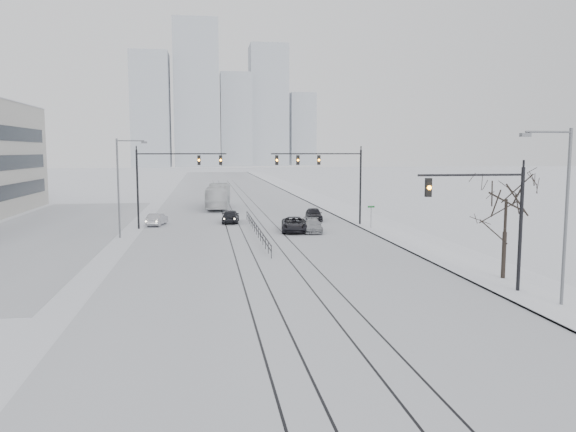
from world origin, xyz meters
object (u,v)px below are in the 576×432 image
object	(u,v)px
bare_tree	(506,208)
sedan_sb_outer	(157,219)
sedan_nb_right	(312,226)
sedan_nb_far	(314,214)
sedan_nb_front	(294,225)
traffic_mast_near	(494,212)
box_truck	(218,196)
sedan_sb_inner	(231,216)

from	to	relation	value
bare_tree	sedan_sb_outer	world-z (taller)	bare_tree
sedan_nb_right	sedan_sb_outer	bearing A→B (deg)	161.55
sedan_nb_right	sedan_nb_far	size ratio (longest dim) A/B	1.03
sedan_nb_right	sedan_nb_front	bearing A→B (deg)	172.16
traffic_mast_near	box_truck	world-z (taller)	traffic_mast_near
traffic_mast_near	sedan_nb_front	distance (m)	26.58
traffic_mast_near	sedan_nb_front	size ratio (longest dim) A/B	1.36
sedan_sb_outer	sedan_nb_front	xyz separation A→B (m)	(13.65, -6.85, 0.07)
sedan_sb_outer	box_truck	size ratio (longest dim) A/B	0.33
sedan_nb_right	box_truck	xyz separation A→B (m)	(-8.50, 24.31, 1.02)
sedan_nb_far	box_truck	distance (m)	18.51
sedan_nb_front	sedan_nb_right	xyz separation A→B (m)	(1.76, -0.46, -0.08)
traffic_mast_near	sedan_sb_inner	bearing A→B (deg)	111.03
sedan_sb_inner	sedan_nb_far	bearing A→B (deg)	-169.91
bare_tree	box_truck	xyz separation A→B (m)	(-16.13, 46.20, -2.83)
sedan_nb_front	sedan_nb_far	xyz separation A→B (m)	(3.66, 8.56, 0.01)
traffic_mast_near	sedan_sb_outer	size ratio (longest dim) A/B	1.77
box_truck	sedan_sb_outer	bearing A→B (deg)	72.43
bare_tree	traffic_mast_near	bearing A→B (deg)	-128.76
traffic_mast_near	sedan_sb_inner	xyz separation A→B (m)	(-12.79, 33.26, -3.82)
sedan_sb_inner	sedan_nb_right	bearing A→B (deg)	138.28
box_truck	sedan_nb_far	bearing A→B (deg)	128.77
sedan_sb_outer	box_truck	world-z (taller)	box_truck
sedan_nb_front	bare_tree	bearing A→B (deg)	-59.93
traffic_mast_near	bare_tree	distance (m)	3.85
traffic_mast_near	sedan_sb_inner	world-z (taller)	traffic_mast_near
traffic_mast_near	bare_tree	world-z (taller)	traffic_mast_near
traffic_mast_near	box_truck	bearing A→B (deg)	105.58
sedan_sb_inner	sedan_nb_front	world-z (taller)	sedan_sb_inner
sedan_sb_outer	box_truck	distance (m)	18.38
sedan_sb_inner	sedan_nb_front	bearing A→B (deg)	132.45
sedan_sb_outer	box_truck	xyz separation A→B (m)	(6.91, 17.00, 1.01)
traffic_mast_near	sedan_nb_right	bearing A→B (deg)	101.84
sedan_nb_front	traffic_mast_near	bearing A→B (deg)	-67.33
sedan_sb_inner	sedan_nb_right	distance (m)	11.28
traffic_mast_near	sedan_sb_inner	size ratio (longest dim) A/B	1.60
sedan_nb_right	sedan_nb_far	xyz separation A→B (m)	(1.89, 9.02, 0.09)
sedan_nb_front	box_truck	size ratio (longest dim) A/B	0.43
traffic_mast_near	sedan_nb_far	size ratio (longest dim) A/B	1.64
box_truck	sedan_sb_inner	bearing A→B (deg)	97.90
bare_tree	sedan_sb_inner	size ratio (longest dim) A/B	1.39
bare_tree	sedan_nb_far	bearing A→B (deg)	100.51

